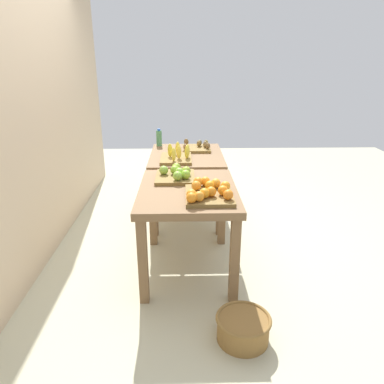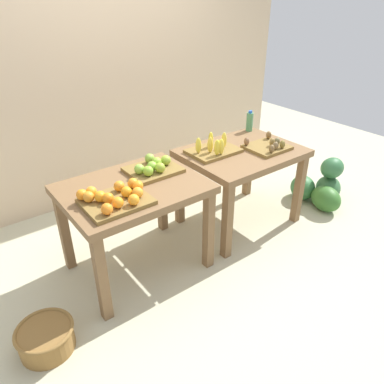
{
  "view_description": "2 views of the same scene",
  "coord_description": "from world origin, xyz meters",
  "px_view_note": "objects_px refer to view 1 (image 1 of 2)",
  "views": [
    {
      "loc": [
        -3.34,
        0.03,
        1.76
      ],
      "look_at": [
        -0.02,
        -0.05,
        0.52
      ],
      "focal_mm": 33.71,
      "sensor_mm": 36.0,
      "label": 1
    },
    {
      "loc": [
        -1.66,
        -2.18,
        2.05
      ],
      "look_at": [
        -0.03,
        -0.02,
        0.53
      ],
      "focal_mm": 34.51,
      "sensor_mm": 36.0,
      "label": 2
    }
  ],
  "objects_px": {
    "display_table_left": "(188,201)",
    "display_table_right": "(187,164)",
    "banana_crate": "(177,156)",
    "kiwi_bin": "(197,147)",
    "watermelon_pile": "(205,177)",
    "water_bottle": "(159,138)",
    "apple_bin": "(176,174)",
    "orange_bin": "(208,192)",
    "wicker_basket": "(243,328)"
  },
  "relations": [
    {
      "from": "banana_crate",
      "to": "kiwi_bin",
      "type": "relative_size",
      "value": 1.22
    },
    {
      "from": "banana_crate",
      "to": "kiwi_bin",
      "type": "height_order",
      "value": "banana_crate"
    },
    {
      "from": "wicker_basket",
      "to": "watermelon_pile",
      "type": "bearing_deg",
      "value": 1.68
    },
    {
      "from": "display_table_right",
      "to": "watermelon_pile",
      "type": "distance_m",
      "value": 1.11
    },
    {
      "from": "display_table_left",
      "to": "apple_bin",
      "type": "relative_size",
      "value": 2.6
    },
    {
      "from": "display_table_right",
      "to": "orange_bin",
      "type": "height_order",
      "value": "orange_bin"
    },
    {
      "from": "orange_bin",
      "to": "watermelon_pile",
      "type": "bearing_deg",
      "value": -2.71
    },
    {
      "from": "display_table_right",
      "to": "orange_bin",
      "type": "xyz_separation_m",
      "value": [
        -1.34,
        -0.15,
        0.16
      ]
    },
    {
      "from": "display_table_left",
      "to": "display_table_right",
      "type": "distance_m",
      "value": 1.12
    },
    {
      "from": "water_bottle",
      "to": "wicker_basket",
      "type": "xyz_separation_m",
      "value": [
        -2.41,
        -0.68,
        -0.76
      ]
    },
    {
      "from": "banana_crate",
      "to": "watermelon_pile",
      "type": "height_order",
      "value": "banana_crate"
    },
    {
      "from": "display_table_right",
      "to": "banana_crate",
      "type": "height_order",
      "value": "banana_crate"
    },
    {
      "from": "display_table_left",
      "to": "orange_bin",
      "type": "relative_size",
      "value": 2.27
    },
    {
      "from": "display_table_left",
      "to": "kiwi_bin",
      "type": "distance_m",
      "value": 1.33
    },
    {
      "from": "orange_bin",
      "to": "banana_crate",
      "type": "distance_m",
      "value": 1.11
    },
    {
      "from": "kiwi_bin",
      "to": "apple_bin",
      "type": "bearing_deg",
      "value": 168.4
    },
    {
      "from": "display_table_left",
      "to": "watermelon_pile",
      "type": "xyz_separation_m",
      "value": [
        2.09,
        -0.26,
        -0.48
      ]
    },
    {
      "from": "display_table_right",
      "to": "kiwi_bin",
      "type": "xyz_separation_m",
      "value": [
        0.2,
        -0.12,
        0.14
      ]
    },
    {
      "from": "display_table_right",
      "to": "wicker_basket",
      "type": "height_order",
      "value": "display_table_right"
    },
    {
      "from": "water_bottle",
      "to": "banana_crate",
      "type": "bearing_deg",
      "value": -161.25
    },
    {
      "from": "display_table_left",
      "to": "kiwi_bin",
      "type": "height_order",
      "value": "kiwi_bin"
    },
    {
      "from": "orange_bin",
      "to": "wicker_basket",
      "type": "relative_size",
      "value": 1.25
    },
    {
      "from": "banana_crate",
      "to": "water_bottle",
      "type": "relative_size",
      "value": 2.12
    },
    {
      "from": "kiwi_bin",
      "to": "wicker_basket",
      "type": "xyz_separation_m",
      "value": [
        -2.2,
        -0.23,
        -0.69
      ]
    },
    {
      "from": "water_bottle",
      "to": "display_table_left",
      "type": "bearing_deg",
      "value": -167.93
    },
    {
      "from": "apple_bin",
      "to": "kiwi_bin",
      "type": "relative_size",
      "value": 1.11
    },
    {
      "from": "display_table_left",
      "to": "display_table_right",
      "type": "relative_size",
      "value": 1.0
    },
    {
      "from": "display_table_left",
      "to": "wicker_basket",
      "type": "height_order",
      "value": "display_table_left"
    },
    {
      "from": "display_table_left",
      "to": "water_bottle",
      "type": "xyz_separation_m",
      "value": [
        1.53,
        0.33,
        0.21
      ]
    },
    {
      "from": "apple_bin",
      "to": "watermelon_pile",
      "type": "bearing_deg",
      "value": -11.08
    },
    {
      "from": "display_table_right",
      "to": "watermelon_pile",
      "type": "relative_size",
      "value": 1.5
    },
    {
      "from": "orange_bin",
      "to": "apple_bin",
      "type": "distance_m",
      "value": 0.52
    },
    {
      "from": "display_table_right",
      "to": "apple_bin",
      "type": "xyz_separation_m",
      "value": [
        -0.88,
        0.1,
        0.15
      ]
    },
    {
      "from": "display_table_left",
      "to": "banana_crate",
      "type": "height_order",
      "value": "banana_crate"
    },
    {
      "from": "banana_crate",
      "to": "water_bottle",
      "type": "xyz_separation_m",
      "value": [
        0.66,
        0.23,
        0.06
      ]
    },
    {
      "from": "display_table_right",
      "to": "water_bottle",
      "type": "bearing_deg",
      "value": 38.45
    },
    {
      "from": "display_table_left",
      "to": "orange_bin",
      "type": "height_order",
      "value": "orange_bin"
    },
    {
      "from": "apple_bin",
      "to": "banana_crate",
      "type": "relative_size",
      "value": 0.91
    },
    {
      "from": "display_table_left",
      "to": "watermelon_pile",
      "type": "bearing_deg",
      "value": -7.18
    },
    {
      "from": "watermelon_pile",
      "to": "wicker_basket",
      "type": "relative_size",
      "value": 1.9
    },
    {
      "from": "watermelon_pile",
      "to": "wicker_basket",
      "type": "xyz_separation_m",
      "value": [
        -2.97,
        -0.09,
        -0.08
      ]
    },
    {
      "from": "apple_bin",
      "to": "water_bottle",
      "type": "relative_size",
      "value": 1.93
    },
    {
      "from": "orange_bin",
      "to": "apple_bin",
      "type": "height_order",
      "value": "apple_bin"
    },
    {
      "from": "watermelon_pile",
      "to": "display_table_left",
      "type": "bearing_deg",
      "value": 172.82
    },
    {
      "from": "apple_bin",
      "to": "wicker_basket",
      "type": "bearing_deg",
      "value": -158.26
    },
    {
      "from": "orange_bin",
      "to": "banana_crate",
      "type": "height_order",
      "value": "banana_crate"
    },
    {
      "from": "kiwi_bin",
      "to": "wicker_basket",
      "type": "distance_m",
      "value": 2.32
    },
    {
      "from": "display_table_left",
      "to": "wicker_basket",
      "type": "distance_m",
      "value": 1.1
    },
    {
      "from": "display_table_left",
      "to": "banana_crate",
      "type": "xyz_separation_m",
      "value": [
        0.87,
        0.1,
        0.15
      ]
    },
    {
      "from": "display_table_right",
      "to": "apple_bin",
      "type": "height_order",
      "value": "apple_bin"
    }
  ]
}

